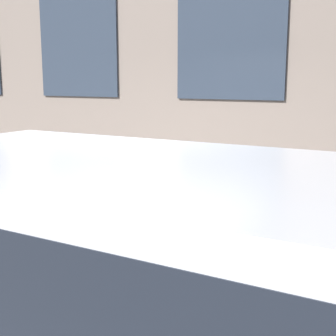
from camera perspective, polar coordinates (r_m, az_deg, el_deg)
The scene contains 5 objects.
ground_plane at distance 4.68m, azimuth -6.48°, elevation -15.74°, with size 80.00×80.00×0.00m, color #514F4C.
sidewalk at distance 5.70m, azimuth 1.67°, elevation -9.79°, with size 2.70×60.00×0.18m.
fire_hydrant at distance 4.68m, azimuth 2.54°, elevation -8.33°, with size 0.33×0.45×0.74m.
person at distance 5.33m, azimuth -2.20°, elevation -2.05°, with size 0.29×0.19×1.21m.
parked_truck_silver_near at distance 2.56m, azimuth -3.51°, elevation -15.14°, with size 1.85×5.36×1.68m.
Camera 1 is at (-3.36, -2.52, 2.07)m, focal length 50.00 mm.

